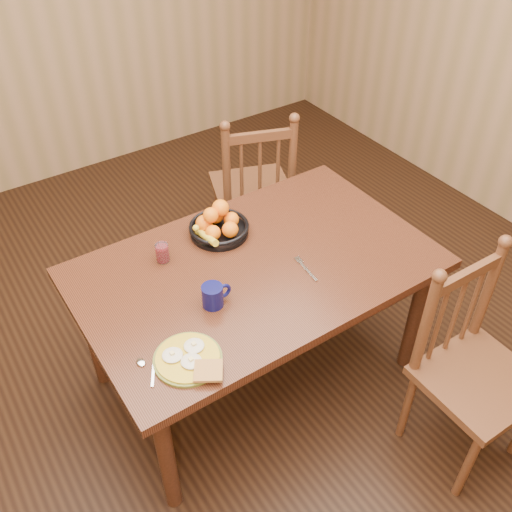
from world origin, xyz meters
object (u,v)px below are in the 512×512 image
chair_far (254,189)px  fruit_bowl (218,225)px  breakfast_plate (189,359)px  dining_table (256,278)px  coffee_mug (214,295)px  chair_near (472,370)px

chair_far → fruit_bowl: chair_far is taller
chair_far → breakfast_plate: (-1.05, -1.15, 0.26)m
dining_table → fruit_bowl: size_ratio=5.52×
chair_far → breakfast_plate: 1.58m
dining_table → coffee_mug: bearing=-158.6°
breakfast_plate → coffee_mug: (0.23, 0.21, 0.04)m
dining_table → chair_far: size_ratio=1.55×
chair_near → breakfast_plate: (-1.07, 0.53, 0.27)m
breakfast_plate → fruit_bowl: 0.78m
chair_near → coffee_mug: size_ratio=7.61×
chair_far → fruit_bowl: size_ratio=3.55×
dining_table → chair_near: size_ratio=1.58×
breakfast_plate → fruit_bowl: bearing=50.9°
dining_table → coffee_mug: 0.34m
coffee_mug → fruit_bowl: bearing=56.9°
dining_table → coffee_mug: coffee_mug is taller
dining_table → chair_near: 1.02m
chair_far → fruit_bowl: 0.83m
coffee_mug → fruit_bowl: fruit_bowl is taller
dining_table → breakfast_plate: 0.62m
chair_far → coffee_mug: (-0.82, -0.94, 0.30)m
coffee_mug → chair_far: bearing=48.9°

